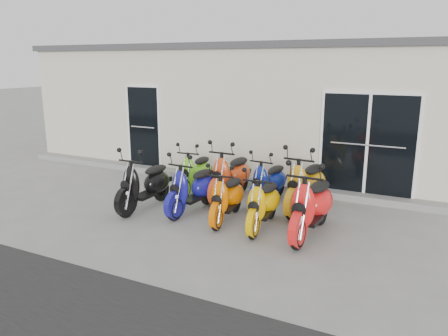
{
  "coord_description": "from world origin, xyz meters",
  "views": [
    {
      "loc": [
        3.97,
        -7.27,
        2.9
      ],
      "look_at": [
        0.0,
        0.6,
        0.75
      ],
      "focal_mm": 35.0,
      "sensor_mm": 36.0,
      "label": 1
    }
  ],
  "objects_px": {
    "scooter_front_orange_a": "(227,190)",
    "scooter_back_yellow": "(306,177)",
    "scooter_front_black": "(145,177)",
    "scooter_front_blue": "(193,181)",
    "scooter_back_red": "(231,169)",
    "scooter_front_red": "(312,197)",
    "scooter_front_orange_b": "(263,196)",
    "scooter_back_green": "(196,166)",
    "scooter_back_blue": "(269,176)"
  },
  "relations": [
    {
      "from": "scooter_front_orange_a",
      "to": "scooter_back_yellow",
      "type": "distance_m",
      "value": 1.66
    },
    {
      "from": "scooter_front_black",
      "to": "scooter_front_blue",
      "type": "distance_m",
      "value": 1.0
    },
    {
      "from": "scooter_front_orange_a",
      "to": "scooter_back_red",
      "type": "distance_m",
      "value": 1.33
    },
    {
      "from": "scooter_back_yellow",
      "to": "scooter_front_red",
      "type": "bearing_deg",
      "value": -64.27
    },
    {
      "from": "scooter_front_red",
      "to": "scooter_front_orange_b",
      "type": "bearing_deg",
      "value": -175.63
    },
    {
      "from": "scooter_back_red",
      "to": "scooter_back_green",
      "type": "bearing_deg",
      "value": 174.88
    },
    {
      "from": "scooter_front_blue",
      "to": "scooter_back_red",
      "type": "distance_m",
      "value": 1.13
    },
    {
      "from": "scooter_back_red",
      "to": "scooter_front_orange_b",
      "type": "bearing_deg",
      "value": -44.4
    },
    {
      "from": "scooter_back_blue",
      "to": "scooter_front_orange_a",
      "type": "bearing_deg",
      "value": -97.41
    },
    {
      "from": "scooter_back_blue",
      "to": "scooter_back_green",
      "type": "bearing_deg",
      "value": -173.98
    },
    {
      "from": "scooter_front_orange_a",
      "to": "scooter_back_green",
      "type": "height_order",
      "value": "scooter_back_green"
    },
    {
      "from": "scooter_front_black",
      "to": "scooter_back_red",
      "type": "xyz_separation_m",
      "value": [
        1.26,
        1.34,
        0.02
      ]
    },
    {
      "from": "scooter_back_green",
      "to": "scooter_back_yellow",
      "type": "relative_size",
      "value": 0.87
    },
    {
      "from": "scooter_front_black",
      "to": "scooter_back_green",
      "type": "height_order",
      "value": "scooter_front_black"
    },
    {
      "from": "scooter_front_orange_b",
      "to": "scooter_back_blue",
      "type": "distance_m",
      "value": 1.46
    },
    {
      "from": "scooter_front_black",
      "to": "scooter_front_blue",
      "type": "bearing_deg",
      "value": 14.72
    },
    {
      "from": "scooter_front_red",
      "to": "scooter_back_green",
      "type": "relative_size",
      "value": 1.16
    },
    {
      "from": "scooter_front_red",
      "to": "scooter_back_green",
      "type": "distance_m",
      "value": 3.34
    },
    {
      "from": "scooter_back_green",
      "to": "scooter_back_yellow",
      "type": "distance_m",
      "value": 2.6
    },
    {
      "from": "scooter_front_orange_a",
      "to": "scooter_back_blue",
      "type": "distance_m",
      "value": 1.38
    },
    {
      "from": "scooter_front_red",
      "to": "scooter_back_yellow",
      "type": "relative_size",
      "value": 1.0
    },
    {
      "from": "scooter_front_orange_b",
      "to": "scooter_back_blue",
      "type": "xyz_separation_m",
      "value": [
        -0.43,
        1.39,
        -0.0
      ]
    },
    {
      "from": "scooter_back_green",
      "to": "scooter_front_blue",
      "type": "bearing_deg",
      "value": -67.02
    },
    {
      "from": "scooter_front_black",
      "to": "scooter_back_blue",
      "type": "relative_size",
      "value": 1.11
    },
    {
      "from": "scooter_front_black",
      "to": "scooter_front_blue",
      "type": "height_order",
      "value": "scooter_front_black"
    },
    {
      "from": "scooter_back_green",
      "to": "scooter_front_orange_a",
      "type": "bearing_deg",
      "value": -47.4
    },
    {
      "from": "scooter_front_black",
      "to": "scooter_front_red",
      "type": "xyz_separation_m",
      "value": [
        3.39,
        0.1,
        0.04
      ]
    },
    {
      "from": "scooter_front_orange_a",
      "to": "scooter_back_red",
      "type": "xyz_separation_m",
      "value": [
        -0.52,
        1.22,
        0.09
      ]
    },
    {
      "from": "scooter_back_blue",
      "to": "scooter_back_yellow",
      "type": "bearing_deg",
      "value": -4.27
    },
    {
      "from": "scooter_front_blue",
      "to": "scooter_back_yellow",
      "type": "xyz_separation_m",
      "value": [
        1.96,
        1.06,
        0.07
      ]
    },
    {
      "from": "scooter_front_blue",
      "to": "scooter_back_red",
      "type": "relative_size",
      "value": 0.93
    },
    {
      "from": "scooter_front_blue",
      "to": "scooter_front_black",
      "type": "bearing_deg",
      "value": -160.83
    },
    {
      "from": "scooter_front_orange_a",
      "to": "scooter_back_yellow",
      "type": "relative_size",
      "value": 0.84
    },
    {
      "from": "scooter_front_orange_a",
      "to": "scooter_back_blue",
      "type": "height_order",
      "value": "scooter_back_blue"
    },
    {
      "from": "scooter_front_orange_a",
      "to": "scooter_back_red",
      "type": "bearing_deg",
      "value": 106.6
    },
    {
      "from": "scooter_front_blue",
      "to": "scooter_front_orange_b",
      "type": "height_order",
      "value": "scooter_front_blue"
    },
    {
      "from": "scooter_front_orange_a",
      "to": "scooter_back_green",
      "type": "distance_m",
      "value": 1.97
    },
    {
      "from": "scooter_back_red",
      "to": "scooter_back_blue",
      "type": "xyz_separation_m",
      "value": [
        0.83,
        0.12,
        -0.09
      ]
    },
    {
      "from": "scooter_front_black",
      "to": "scooter_back_red",
      "type": "distance_m",
      "value": 1.85
    },
    {
      "from": "scooter_front_blue",
      "to": "scooter_back_blue",
      "type": "xyz_separation_m",
      "value": [
        1.13,
        1.21,
        -0.04
      ]
    },
    {
      "from": "scooter_front_blue",
      "to": "scooter_back_yellow",
      "type": "distance_m",
      "value": 2.24
    },
    {
      "from": "scooter_front_orange_b",
      "to": "scooter_front_red",
      "type": "height_order",
      "value": "scooter_front_red"
    },
    {
      "from": "scooter_front_blue",
      "to": "scooter_back_yellow",
      "type": "height_order",
      "value": "scooter_back_yellow"
    },
    {
      "from": "scooter_front_orange_a",
      "to": "scooter_back_green",
      "type": "relative_size",
      "value": 0.97
    },
    {
      "from": "scooter_front_blue",
      "to": "scooter_front_orange_b",
      "type": "xyz_separation_m",
      "value": [
        1.56,
        -0.19,
        -0.04
      ]
    },
    {
      "from": "scooter_front_black",
      "to": "scooter_front_orange_b",
      "type": "xyz_separation_m",
      "value": [
        2.53,
        0.07,
        -0.06
      ]
    },
    {
      "from": "scooter_front_orange_b",
      "to": "scooter_front_blue",
      "type": "bearing_deg",
      "value": 168.76
    },
    {
      "from": "scooter_back_red",
      "to": "scooter_back_blue",
      "type": "relative_size",
      "value": 1.15
    },
    {
      "from": "scooter_front_black",
      "to": "scooter_back_blue",
      "type": "bearing_deg",
      "value": 34.96
    },
    {
      "from": "scooter_back_green",
      "to": "scooter_back_yellow",
      "type": "bearing_deg",
      "value": -7.87
    }
  ]
}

